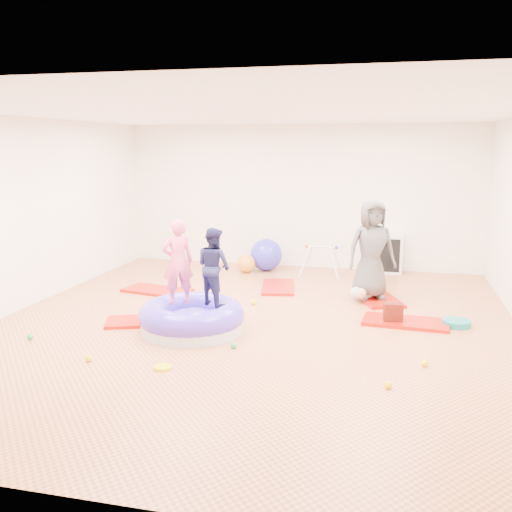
# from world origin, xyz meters

# --- Properties ---
(room) EXTENTS (7.01, 8.01, 2.81)m
(room) POSITION_xyz_m (0.00, 0.00, 1.40)
(room) COLOR #D67E4C
(room) RESTS_ON ground
(gym_mat_front_left) EXTENTS (1.18, 0.87, 0.04)m
(gym_mat_front_left) POSITION_xyz_m (-1.43, -0.21, 0.02)
(gym_mat_front_left) COLOR #CD0408
(gym_mat_front_left) RESTS_ON ground
(gym_mat_mid_left) EXTENTS (1.19, 0.76, 0.05)m
(gym_mat_mid_left) POSITION_xyz_m (-1.96, 1.39, 0.02)
(gym_mat_mid_left) COLOR #CD0408
(gym_mat_mid_left) RESTS_ON ground
(gym_mat_center_back) EXTENTS (0.72, 1.14, 0.04)m
(gym_mat_center_back) POSITION_xyz_m (-0.05, 2.11, 0.02)
(gym_mat_center_back) COLOR #CD0408
(gym_mat_center_back) RESTS_ON ground
(gym_mat_right) EXTENTS (1.17, 0.65, 0.05)m
(gym_mat_right) POSITION_xyz_m (2.03, 0.58, 0.02)
(gym_mat_right) COLOR #CD0408
(gym_mat_right) RESTS_ON ground
(gym_mat_rear_right) EXTENTS (0.91, 1.22, 0.05)m
(gym_mat_rear_right) POSITION_xyz_m (1.61, 1.75, 0.02)
(gym_mat_rear_right) COLOR #CD0408
(gym_mat_rear_right) RESTS_ON ground
(inflatable_cushion) EXTENTS (1.38, 1.38, 0.43)m
(inflatable_cushion) POSITION_xyz_m (-0.69, -0.40, 0.17)
(inflatable_cushion) COLOR silver
(inflatable_cushion) RESTS_ON ground
(child_pink) EXTENTS (0.49, 0.44, 1.11)m
(child_pink) POSITION_xyz_m (-0.88, -0.35, 0.96)
(child_pink) COLOR #F9568A
(child_pink) RESTS_ON inflatable_cushion
(child_navy) EXTENTS (0.62, 0.58, 1.01)m
(child_navy) POSITION_xyz_m (-0.42, -0.29, 0.90)
(child_navy) COLOR #1C1D48
(child_navy) RESTS_ON inflatable_cushion
(adult_caregiver) EXTENTS (0.88, 0.74, 1.54)m
(adult_caregiver) POSITION_xyz_m (1.50, 1.68, 0.82)
(adult_caregiver) COLOR #4A4A4A
(adult_caregiver) RESTS_ON gym_mat_rear_right
(infant) EXTENTS (0.35, 0.36, 0.21)m
(infant) POSITION_xyz_m (1.37, 1.55, 0.15)
(infant) COLOR silver
(infant) RESTS_ON gym_mat_rear_right
(ball_pit_balls) EXTENTS (4.83, 2.77, 0.07)m
(ball_pit_balls) POSITION_xyz_m (-0.20, -0.64, 0.04)
(ball_pit_balls) COLOR #F8E600
(ball_pit_balls) RESTS_ON ground
(exercise_ball_blue) EXTENTS (0.62, 0.62, 0.62)m
(exercise_ball_blue) POSITION_xyz_m (-0.56, 3.43, 0.31)
(exercise_ball_blue) COLOR #312FD9
(exercise_ball_blue) RESTS_ON ground
(exercise_ball_orange) EXTENTS (0.35, 0.35, 0.35)m
(exercise_ball_orange) POSITION_xyz_m (-0.89, 3.16, 0.18)
(exercise_ball_orange) COLOR orange
(exercise_ball_orange) RESTS_ON ground
(infant_play_gym) EXTENTS (0.74, 0.71, 0.57)m
(infant_play_gym) POSITION_xyz_m (0.54, 3.19, 0.38)
(infant_play_gym) COLOR silver
(infant_play_gym) RESTS_ON ground
(cube_shelf) EXTENTS (0.73, 0.36, 0.73)m
(cube_shelf) POSITION_xyz_m (1.64, 3.79, 0.36)
(cube_shelf) COLOR silver
(cube_shelf) RESTS_ON ground
(balance_disc) EXTENTS (0.38, 0.38, 0.08)m
(balance_disc) POSITION_xyz_m (2.69, 0.64, 0.04)
(balance_disc) COLOR #127E7F
(balance_disc) RESTS_ON ground
(backpack) EXTENTS (0.27, 0.19, 0.29)m
(backpack) POSITION_xyz_m (1.86, 0.53, 0.14)
(backpack) COLOR #8A1403
(backpack) RESTS_ON ground
(yellow_toy) EXTENTS (0.19, 0.19, 0.03)m
(yellow_toy) POSITION_xyz_m (-0.56, -1.69, 0.01)
(yellow_toy) COLOR #F8E600
(yellow_toy) RESTS_ON ground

